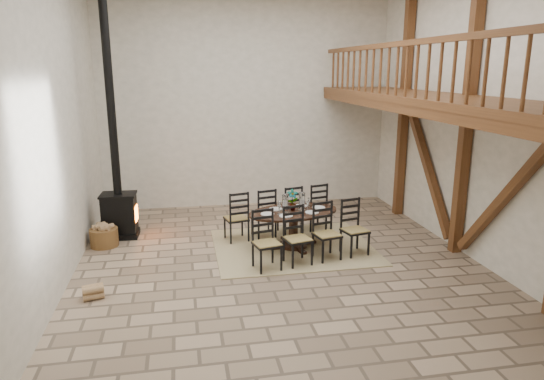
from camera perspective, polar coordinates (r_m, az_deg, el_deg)
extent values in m
plane|color=tan|center=(8.66, 0.90, -8.69)|extent=(8.00, 8.00, 0.00)
cube|color=white|center=(11.96, -2.97, 10.00)|extent=(7.00, 0.02, 5.00)
cube|color=white|center=(4.23, 11.99, 2.06)|extent=(7.00, 0.02, 5.00)
cube|color=white|center=(8.09, -24.30, 6.78)|extent=(0.02, 8.00, 5.00)
cube|color=white|center=(9.38, 22.60, 7.81)|extent=(0.02, 8.00, 5.00)
cube|color=brown|center=(9.32, 21.98, 7.83)|extent=(0.18, 0.18, 5.00)
cube|color=brown|center=(11.50, 15.28, 9.36)|extent=(0.18, 0.18, 5.00)
cube|color=brown|center=(8.48, 25.77, -0.66)|extent=(0.14, 2.16, 2.54)
cube|color=brown|center=(10.54, 17.83, 2.74)|extent=(0.14, 2.16, 2.54)
cube|color=brown|center=(9.30, 22.15, 9.66)|extent=(0.20, 7.80, 0.20)
cube|color=brown|center=(8.94, 18.45, 10.16)|extent=(1.60, 7.80, 0.12)
cube|color=brown|center=(8.64, 14.28, 9.66)|extent=(0.18, 7.80, 0.22)
cube|color=brown|center=(8.62, 14.69, 16.29)|extent=(0.09, 7.60, 0.09)
cube|color=brown|center=(8.61, 14.52, 13.50)|extent=(0.06, 7.60, 0.86)
cube|color=tan|center=(9.44, 2.50, -6.67)|extent=(3.00, 2.50, 0.02)
ellipsoid|color=black|center=(9.21, 2.55, -2.59)|extent=(1.97, 1.44, 0.04)
cylinder|color=black|center=(9.32, 2.52, -4.74)|extent=(0.18, 0.18, 0.65)
cylinder|color=black|center=(9.42, 2.50, -6.45)|extent=(0.55, 0.55, 0.06)
cube|color=#AA8B4E|center=(8.27, -0.60, -6.34)|extent=(0.51, 0.49, 0.04)
cube|color=black|center=(8.36, -0.60, -7.91)|extent=(0.49, 0.49, 0.45)
cube|color=black|center=(8.34, -1.10, -4.17)|extent=(0.37, 0.12, 0.59)
cube|color=#AA8B4E|center=(8.50, 3.06, -5.78)|extent=(0.51, 0.49, 0.04)
cube|color=black|center=(8.59, 3.03, -7.31)|extent=(0.49, 0.49, 0.45)
cube|color=black|center=(8.57, 2.53, -3.67)|extent=(0.37, 0.12, 0.59)
cube|color=#AA8B4E|center=(8.76, 6.50, -5.23)|extent=(0.51, 0.49, 0.04)
cube|color=black|center=(8.85, 6.46, -6.72)|extent=(0.49, 0.49, 0.45)
cube|color=black|center=(8.83, 5.95, -3.19)|extent=(0.37, 0.12, 0.59)
cube|color=#AA8B4E|center=(9.06, 9.73, -4.69)|extent=(0.51, 0.49, 0.04)
cube|color=black|center=(9.14, 9.67, -6.15)|extent=(0.49, 0.49, 0.45)
cube|color=black|center=(9.12, 9.17, -2.73)|extent=(0.37, 0.12, 0.59)
cube|color=#AA8B4E|center=(9.65, -4.22, -3.34)|extent=(0.51, 0.49, 0.04)
cube|color=black|center=(9.73, -4.19, -4.71)|extent=(0.49, 0.49, 0.45)
cube|color=black|center=(9.40, -3.87, -2.06)|extent=(0.37, 0.12, 0.59)
cube|color=#AA8B4E|center=(9.85, -0.99, -2.94)|extent=(0.51, 0.49, 0.04)
cube|color=black|center=(9.92, -0.99, -4.29)|extent=(0.49, 0.49, 0.45)
cube|color=black|center=(9.61, -0.58, -1.68)|extent=(0.37, 0.12, 0.59)
cube|color=#AA8B4E|center=(10.08, 2.09, -2.54)|extent=(0.51, 0.49, 0.04)
cube|color=black|center=(10.15, 2.08, -3.87)|extent=(0.49, 0.49, 0.45)
cube|color=black|center=(9.84, 2.57, -1.31)|extent=(0.37, 0.12, 0.59)
cube|color=#AA8B4E|center=(10.33, 5.02, -2.16)|extent=(0.51, 0.49, 0.04)
cube|color=black|center=(10.40, 5.00, -3.46)|extent=(0.49, 0.49, 0.45)
cube|color=black|center=(10.10, 5.56, -0.95)|extent=(0.37, 0.12, 0.59)
cube|color=silver|center=(9.20, 2.55, -2.43)|extent=(1.48, 0.97, 0.01)
cube|color=white|center=(9.18, 2.55, -1.93)|extent=(0.92, 0.48, 0.18)
cylinder|color=white|center=(9.08, 1.56, -1.57)|extent=(0.12, 0.12, 0.34)
cylinder|color=white|center=(9.23, 3.54, -1.33)|extent=(0.12, 0.12, 0.34)
cylinder|color=white|center=(9.11, 1.56, -2.11)|extent=(0.06, 0.06, 0.16)
cylinder|color=white|center=(9.26, 3.53, -1.87)|extent=(0.06, 0.06, 0.16)
imported|color=#4C723F|center=(9.19, 2.43, -1.16)|extent=(0.24, 0.19, 0.41)
cube|color=black|center=(10.46, -17.33, -4.96)|extent=(0.73, 0.58, 0.11)
cube|color=black|center=(10.33, -17.50, -2.68)|extent=(0.67, 0.52, 0.76)
cube|color=#FF590C|center=(10.28, -15.65, -2.63)|extent=(0.03, 0.30, 0.30)
cube|color=black|center=(10.22, -17.67, -0.53)|extent=(0.72, 0.56, 0.04)
cylinder|color=black|center=(9.93, -18.57, 11.09)|extent=(0.16, 0.16, 4.09)
cylinder|color=brown|center=(9.98, -19.14, -5.28)|extent=(0.54, 0.54, 0.35)
cube|color=tan|center=(9.92, -19.24, -4.10)|extent=(0.29, 0.29, 0.10)
cube|color=tan|center=(7.89, -20.29, -11.21)|extent=(0.34, 0.27, 0.21)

